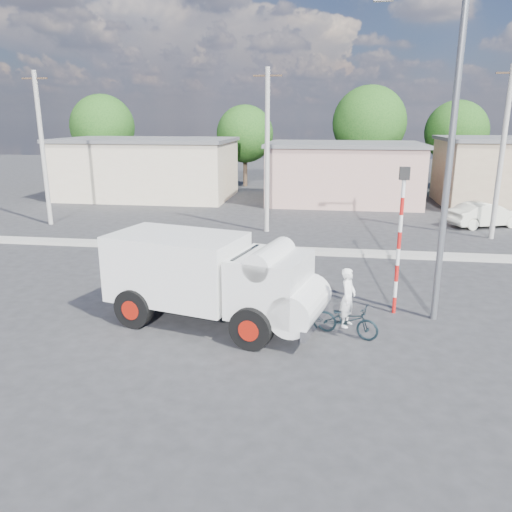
# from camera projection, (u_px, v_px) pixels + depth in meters

# --- Properties ---
(ground_plane) EXTENTS (120.00, 120.00, 0.00)m
(ground_plane) POSITION_uv_depth(u_px,v_px,m) (283.00, 326.00, 14.08)
(ground_plane) COLOR #29292B
(ground_plane) RESTS_ON ground
(median) EXTENTS (40.00, 0.80, 0.16)m
(median) POSITION_uv_depth(u_px,v_px,m) (301.00, 251.00, 21.68)
(median) COLOR #99968E
(median) RESTS_ON ground
(truck) EXTENTS (6.44, 3.62, 2.52)m
(truck) POSITION_uv_depth(u_px,v_px,m) (214.00, 277.00, 13.87)
(truck) COLOR black
(truck) RESTS_ON ground
(bicycle) EXTENTS (1.86, 1.20, 0.92)m
(bicycle) POSITION_uv_depth(u_px,v_px,m) (347.00, 320.00, 13.35)
(bicycle) COLOR black
(bicycle) RESTS_ON ground
(cyclist) EXTENTS (0.57, 0.68, 1.60)m
(cyclist) POSITION_uv_depth(u_px,v_px,m) (347.00, 308.00, 13.26)
(cyclist) COLOR white
(cyclist) RESTS_ON ground
(car_cream) EXTENTS (4.23, 2.84, 1.32)m
(car_cream) POSITION_uv_depth(u_px,v_px,m) (486.00, 215.00, 26.64)
(car_cream) COLOR #EAE9CE
(car_cream) RESTS_ON ground
(traffic_pole) EXTENTS (0.28, 0.18, 4.36)m
(traffic_pole) POSITION_uv_depth(u_px,v_px,m) (400.00, 229.00, 14.36)
(traffic_pole) COLOR red
(traffic_pole) RESTS_ON ground
(streetlight) EXTENTS (2.34, 0.22, 9.00)m
(streetlight) POSITION_uv_depth(u_px,v_px,m) (445.00, 146.00, 13.30)
(streetlight) COLOR slate
(streetlight) RESTS_ON ground
(building_row) EXTENTS (37.80, 7.30, 4.44)m
(building_row) POSITION_uv_depth(u_px,v_px,m) (330.00, 171.00, 34.31)
(building_row) COLOR beige
(building_row) RESTS_ON ground
(tree_row) EXTENTS (43.62, 7.43, 8.42)m
(tree_row) POSITION_uv_depth(u_px,v_px,m) (366.00, 126.00, 39.31)
(tree_row) COLOR #38281E
(tree_row) RESTS_ON ground
(utility_poles) EXTENTS (35.40, 0.24, 8.00)m
(utility_poles) POSITION_uv_depth(u_px,v_px,m) (375.00, 152.00, 23.96)
(utility_poles) COLOR #99968E
(utility_poles) RESTS_ON ground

